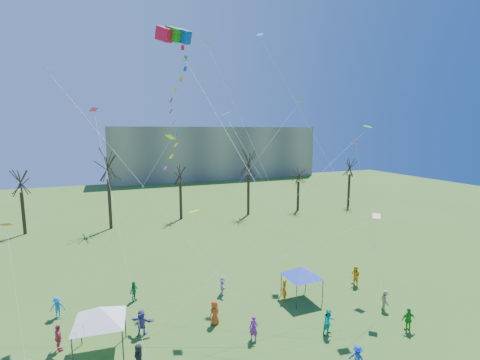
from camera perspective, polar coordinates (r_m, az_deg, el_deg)
name	(u,v)px	position (r m, az deg, el deg)	size (l,w,h in m)	color
distant_building	(214,152)	(100.50, -4.41, 4.71)	(60.00, 14.00, 15.00)	gray
bare_tree_row	(182,177)	(52.13, -9.85, 0.59)	(68.15, 7.30, 11.26)	black
big_box_kite	(181,109)	(20.82, -10.05, 11.79)	(4.28, 6.99, 21.71)	red
canopy_tent_white	(99,314)	(24.00, -22.87, -20.34)	(4.23, 4.23, 3.19)	#3F3F44
canopy_tent_blue	(302,272)	(29.14, 10.52, -15.13)	(3.80, 3.80, 2.84)	#3F3F44
festival_crowd	(219,323)	(25.05, -3.64, -23.21)	(26.23, 14.45, 1.85)	red
small_kites_aloft	(241,139)	(26.97, 0.23, 7.04)	(28.91, 18.42, 34.43)	#FF5F0D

